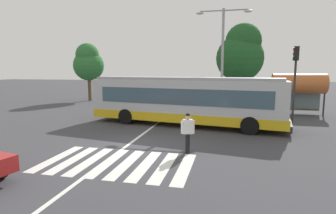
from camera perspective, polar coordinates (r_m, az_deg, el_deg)
name	(u,v)px	position (r m, az deg, el deg)	size (l,w,h in m)	color
ground_plane	(136,147)	(12.57, -6.89, -8.41)	(160.00, 160.00, 0.00)	#3D3D42
city_transit_bus	(185,100)	(17.19, 3.65, 1.40)	(12.66, 4.58, 3.06)	black
pedestrian_crossing_street	(188,131)	(11.40, 4.19, -5.04)	(0.56, 0.36, 1.72)	black
parked_car_blue	(138,99)	(25.99, -6.28, 1.70)	(2.26, 4.66, 1.35)	black
parked_car_red	(165,99)	(25.87, -0.60, 1.72)	(2.07, 4.59, 1.35)	black
parked_car_black	(192,100)	(24.79, 5.20, 1.42)	(1.98, 4.55, 1.35)	black
parked_car_silver	(223,100)	(25.13, 11.59, 1.38)	(2.20, 4.64, 1.35)	black
parked_car_teal	(257,102)	(24.84, 18.23, 1.08)	(2.21, 4.64, 1.35)	black
traffic_light_far_corner	(295,73)	(19.35, 25.30, 6.59)	(0.33, 0.32, 5.01)	#28282B
bus_stop_shelter	(298,84)	(23.30, 25.87, 4.35)	(3.91, 1.54, 3.25)	#28282B
twin_arm_street_lamp	(223,50)	(21.53, 11.47, 11.74)	(4.15, 0.32, 8.12)	#939399
background_tree_left	(88,62)	(32.36, -16.51, 9.02)	(3.44, 3.44, 6.53)	brown
background_tree_right	(241,53)	(28.91, 15.16, 10.91)	(4.79, 4.79, 8.20)	brown
crosswalk_painted_stripes	(117,163)	(10.63, -10.66, -11.52)	(5.63, 3.28, 0.01)	silver
lane_center_line	(140,136)	(14.54, -5.96, -6.15)	(0.16, 24.00, 0.01)	silver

